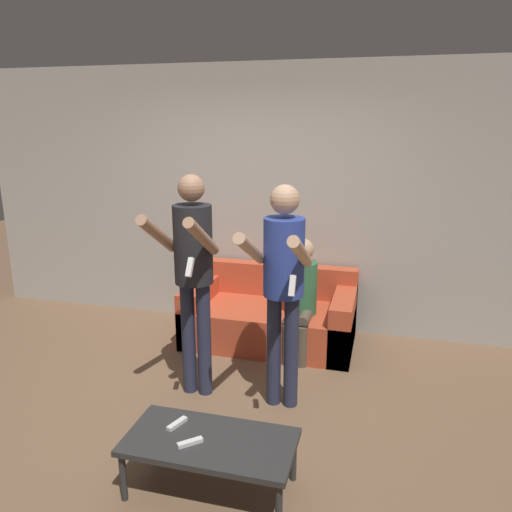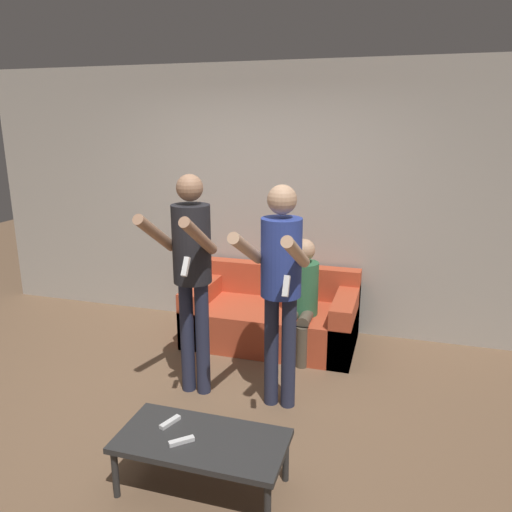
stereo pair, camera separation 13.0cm
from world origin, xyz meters
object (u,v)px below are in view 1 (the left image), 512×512
Objects in this scene: remote_near at (190,442)px; remote_far at (177,424)px; person_standing_left at (193,264)px; person_standing_right at (283,274)px; coffee_table at (210,444)px; person_seated at (301,294)px; couch at (271,317)px.

remote_far is (-0.15, 0.15, 0.00)m from remote_near.
person_standing_left reaches higher than person_standing_right.
remote_far is (-0.24, 0.08, 0.05)m from coffee_table.
remote_near is at bearing -142.07° from coffee_table.
person_seated is 1.93m from remote_far.
person_seated is at bearing 81.94° from remote_near.
remote_near is at bearing -45.98° from remote_far.
person_standing_left is 1.37m from coffee_table.
person_seated is at bearing 91.34° from person_standing_right.
person_standing_right is 11.19× the size of remote_far.
coffee_table is at bearing 37.93° from remote_near.
remote_near is at bearing -105.88° from person_standing_right.
person_standing_left is 1.37m from remote_near.
remote_far is at bearing 161.87° from coffee_table.
couch is 1.64× the size of coffee_table.
person_standing_left reaches higher than person_seated.
coffee_table is at bearing -86.36° from couch.
person_standing_left reaches higher than remote_far.
remote_far reaches higher than coffee_table.
remote_near is 0.89× the size of remote_far.
remote_near is at bearing -88.90° from couch.
couch is 12.05× the size of remote_near.
couch is at bearing 87.11° from remote_far.
person_standing_right reaches higher than person_seated.
person_standing_right reaches higher than remote_near.
person_seated is (0.68, 0.93, -0.51)m from person_standing_left.
remote_near and remote_far have the same top height.
remote_near is (0.39, -1.09, -0.74)m from person_standing_left.
coffee_table is (0.49, -1.01, -0.78)m from person_standing_left.
person_standing_left reaches higher than coffee_table.
coffee_table is at bearing -64.41° from person_standing_left.
remote_far is (-0.43, -1.87, -0.23)m from person_seated.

